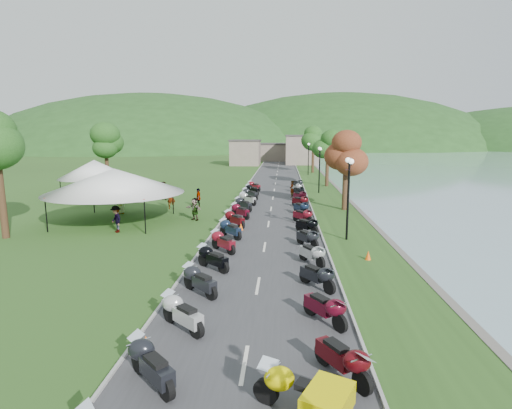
{
  "coord_description": "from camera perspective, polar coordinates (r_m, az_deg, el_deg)",
  "views": [
    {
      "loc": [
        1.04,
        -6.33,
        6.47
      ],
      "look_at": [
        -0.97,
        22.85,
        1.3
      ],
      "focal_mm": 28.0,
      "sensor_mm": 36.0,
      "label": 1
    }
  ],
  "objects": [
    {
      "name": "pedestrian_c",
      "position": [
        28.28,
        -19.25,
        -3.77
      ],
      "size": [
        1.14,
        1.19,
        1.81
      ],
      "primitive_type": "imported",
      "rotation": [
        0.0,
        0.0,
        5.45
      ],
      "color": "slate",
      "rests_on": "ground"
    },
    {
      "name": "road",
      "position": [
        46.79,
        2.63,
        2.08
      ],
      "size": [
        7.0,
        120.0,
        0.02
      ],
      "primitive_type": "cube",
      "color": "#3D3D40",
      "rests_on": "ground"
    },
    {
      "name": "pedestrian_a",
      "position": [
        35.8,
        -11.96,
        -0.61
      ],
      "size": [
        0.87,
        0.79,
        1.95
      ],
      "primitive_type": "imported",
      "rotation": [
        0.0,
        0.0,
        0.48
      ],
      "color": "slate",
      "rests_on": "ground"
    },
    {
      "name": "traffic_cone_near",
      "position": [
        13.07,
        -15.43,
        -18.68
      ],
      "size": [
        0.35,
        0.35,
        0.55
      ],
      "primitive_type": "cone",
      "color": "#F2590C",
      "rests_on": "ground"
    },
    {
      "name": "moto_row_right",
      "position": [
        28.0,
        6.99,
        -2.26
      ],
      "size": [
        2.6,
        43.61,
        1.1
      ],
      "primitive_type": null,
      "color": "#331411",
      "rests_on": "ground"
    },
    {
      "name": "far_building",
      "position": [
        91.46,
        2.05,
        7.54
      ],
      "size": [
        18.0,
        16.0,
        5.0
      ],
      "primitive_type": "cube",
      "color": "gray",
      "rests_on": "ground"
    },
    {
      "name": "tree_lakeside",
      "position": [
        34.9,
        12.71,
        5.37
      ],
      "size": [
        2.72,
        2.72,
        7.57
      ],
      "primitive_type": null,
      "color": "#2B611F",
      "rests_on": "ground"
    },
    {
      "name": "pedestrian_b",
      "position": [
        40.94,
        -12.99,
        0.67
      ],
      "size": [
        1.01,
        0.8,
        1.83
      ],
      "primitive_type": "imported",
      "rotation": [
        0.0,
        0.0,
        2.74
      ],
      "color": "slate",
      "rests_on": "ground"
    },
    {
      "name": "hills_backdrop",
      "position": [
        206.43,
        3.69,
        8.21
      ],
      "size": [
        360.0,
        120.0,
        76.0
      ],
      "primitive_type": null,
      "color": "#285621",
      "rests_on": "ground"
    },
    {
      "name": "moto_row_left",
      "position": [
        23.73,
        -4.18,
        -4.45
      ],
      "size": [
        2.6,
        47.49,
        1.1
      ],
      "primitive_type": null,
      "color": "#331411",
      "rests_on": "ground"
    },
    {
      "name": "vendor_tent_main",
      "position": [
        31.21,
        -19.43,
        1.22
      ],
      "size": [
        6.71,
        6.71,
        4.0
      ],
      "primitive_type": null,
      "color": "silver",
      "rests_on": "ground"
    },
    {
      "name": "vendor_tent_side",
      "position": [
        42.27,
        -21.97,
        3.23
      ],
      "size": [
        4.58,
        4.58,
        4.0
      ],
      "primitive_type": null,
      "color": "silver",
      "rests_on": "ground"
    },
    {
      "name": "yellow_trike",
      "position": [
        10.23,
        6.39,
        -25.41
      ],
      "size": [
        2.83,
        2.41,
        1.11
      ],
      "primitive_type": null,
      "rotation": [
        0.0,
        0.0,
        2.69
      ],
      "color": "#F5E401",
      "rests_on": "ground"
    }
  ]
}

